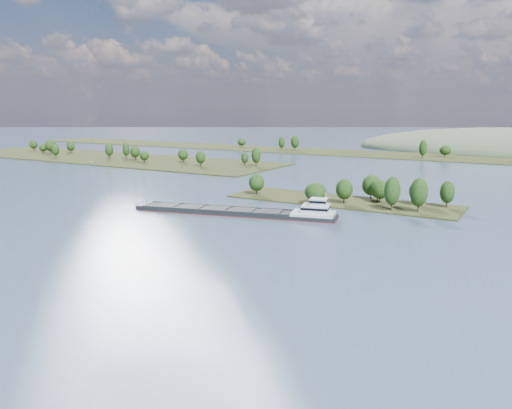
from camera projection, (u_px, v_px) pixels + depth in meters
The scene contains 6 objects.
ground at pixel (277, 231), 166.91m from camera, with size 1800.00×1800.00×0.00m, color #3C5069.
tree_island at pixel (356, 195), 212.82m from camera, with size 100.00×33.36×14.82m.
left_bank at pixel (106, 157), 398.87m from camera, with size 300.00×80.00×14.52m.
back_shoreline at pixel (450, 158), 399.40m from camera, with size 900.00×60.00×15.87m.
cargo_barge at pixel (248, 212), 191.25m from camera, with size 80.07×27.90×10.83m.
motorboat at pixel (92, 163), 357.75m from camera, with size 2.00×5.33×2.06m, color silver.
Camera 1 is at (75.67, -23.44, 41.05)m, focal length 35.00 mm.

